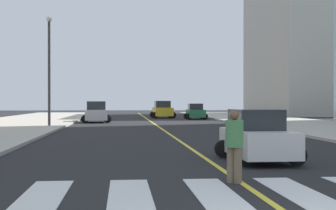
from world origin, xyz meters
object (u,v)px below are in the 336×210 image
(car_green_fourth, at_px, (196,112))
(pedestrian_crossing, at_px, (234,143))
(car_white_third, at_px, (257,137))
(street_lamp, at_px, (49,62))
(car_silver_second, at_px, (96,113))
(car_yellow_nearest, at_px, (163,110))

(car_green_fourth, bearing_deg, pedestrian_crossing, 83.90)
(car_white_third, xyz_separation_m, car_green_fourth, (3.90, 39.55, 0.03))
(street_lamp, bearing_deg, car_silver_second, 71.37)
(car_yellow_nearest, height_order, car_white_third, car_yellow_nearest)
(car_yellow_nearest, distance_m, car_white_third, 44.07)
(car_white_third, bearing_deg, car_silver_second, -78.52)
(pedestrian_crossing, bearing_deg, car_silver_second, 135.65)
(car_green_fourth, bearing_deg, street_lamp, 52.49)
(car_green_fourth, relative_size, street_lamp, 0.48)
(car_green_fourth, height_order, street_lamp, street_lamp)
(pedestrian_crossing, bearing_deg, street_lamp, 144.68)
(car_silver_second, height_order, car_green_fourth, car_silver_second)
(car_yellow_nearest, height_order, street_lamp, street_lamp)
(car_white_third, bearing_deg, pedestrian_crossing, 66.70)
(car_green_fourth, bearing_deg, car_white_third, 85.61)
(car_silver_second, xyz_separation_m, car_white_third, (6.89, -31.41, -0.14))
(car_silver_second, distance_m, car_white_third, 32.15)
(car_silver_second, relative_size, car_white_third, 1.20)
(car_yellow_nearest, xyz_separation_m, car_silver_second, (-7.39, -12.66, -0.03))
(pedestrian_crossing, height_order, street_lamp, street_lamp)
(pedestrian_crossing, bearing_deg, car_green_fourth, 120.08)
(car_silver_second, distance_m, pedestrian_crossing, 36.00)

